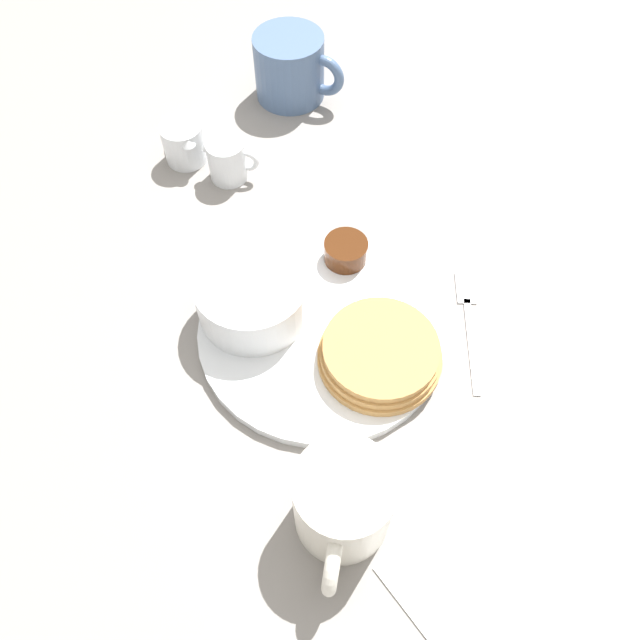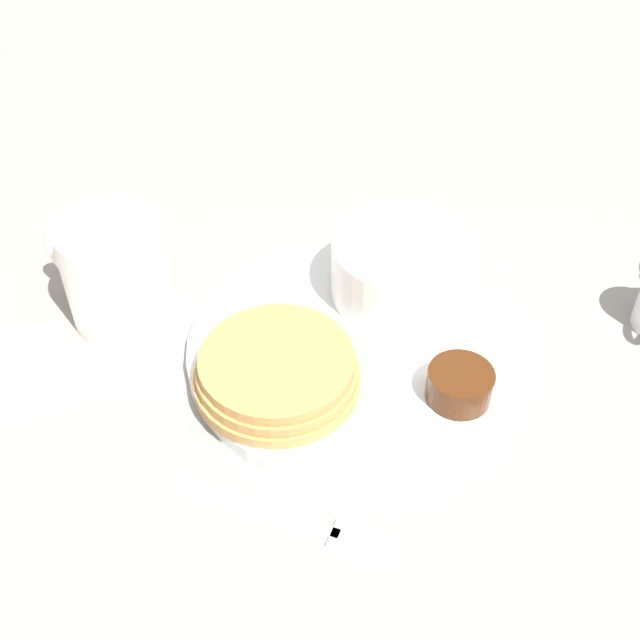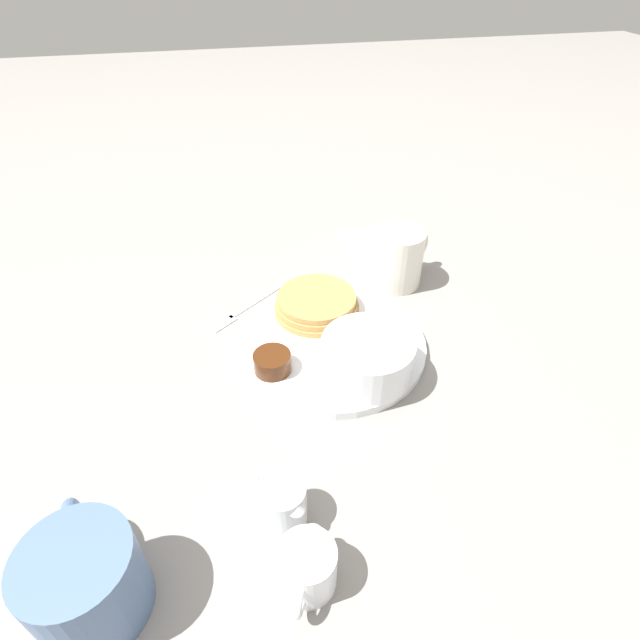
% 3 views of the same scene
% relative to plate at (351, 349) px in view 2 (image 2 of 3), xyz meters
% --- Properties ---
extents(ground_plane, '(4.00, 4.00, 0.00)m').
position_rel_plate_xyz_m(ground_plane, '(0.00, 0.00, -0.01)').
color(ground_plane, gray).
extents(plate, '(0.25, 0.25, 0.01)m').
position_rel_plate_xyz_m(plate, '(0.00, 0.00, 0.00)').
color(plate, white).
rests_on(plate, ground_plane).
extents(pancake_stack, '(0.12, 0.12, 0.03)m').
position_rel_plate_xyz_m(pancake_stack, '(-0.07, -0.01, 0.02)').
color(pancake_stack, '#B78447').
rests_on(pancake_stack, plate).
extents(bowl, '(0.11, 0.11, 0.05)m').
position_rel_plate_xyz_m(bowl, '(0.07, 0.03, 0.03)').
color(bowl, white).
rests_on(bowl, plate).
extents(syrup_cup, '(0.05, 0.05, 0.02)m').
position_rel_plate_xyz_m(syrup_cup, '(0.04, -0.08, 0.02)').
color(syrup_cup, '#47230F').
rests_on(syrup_cup, plate).
extents(butter_ramekin, '(0.04, 0.04, 0.04)m').
position_rel_plate_xyz_m(butter_ramekin, '(0.09, 0.02, 0.02)').
color(butter_ramekin, white).
rests_on(butter_ramekin, plate).
extents(coffee_mug, '(0.08, 0.11, 0.09)m').
position_rel_plate_xyz_m(coffee_mug, '(-0.13, 0.14, 0.04)').
color(coffee_mug, silver).
rests_on(coffee_mug, ground_plane).
extents(fork, '(0.10, 0.12, 0.00)m').
position_rel_plate_xyz_m(fork, '(-0.11, -0.11, -0.00)').
color(fork, silver).
rests_on(fork, ground_plane).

